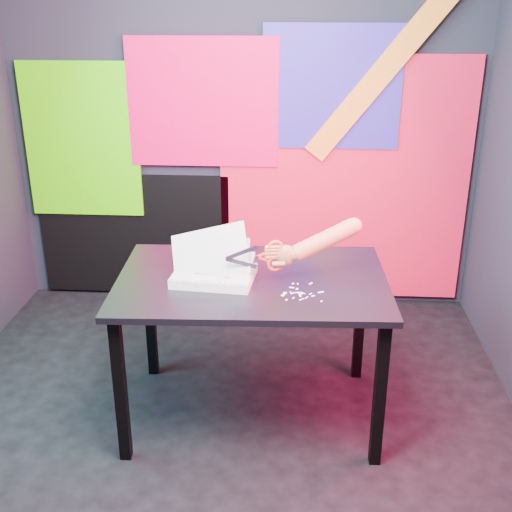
{
  "coord_description": "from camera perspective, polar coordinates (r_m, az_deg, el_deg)",
  "views": [
    {
      "loc": [
        0.35,
        -2.59,
        1.97
      ],
      "look_at": [
        0.17,
        0.12,
        0.87
      ],
      "focal_mm": 45.0,
      "sensor_mm": 36.0,
      "label": 1
    }
  ],
  "objects": [
    {
      "name": "hand_forearm",
      "position": [
        2.91,
        5.56,
        1.24
      ],
      "size": [
        0.43,
        0.14,
        0.21
      ],
      "rotation": [
        0.0,
        0.0,
        0.23
      ],
      "color": "#9E6845",
      "rests_on": "work_table"
    },
    {
      "name": "work_table",
      "position": [
        3.03,
        -0.35,
        -3.43
      ],
      "size": [
        1.29,
        0.89,
        0.75
      ],
      "rotation": [
        0.0,
        0.0,
        0.04
      ],
      "color": "black",
      "rests_on": "ground"
    },
    {
      "name": "scissors",
      "position": [
        2.89,
        1.36,
        -0.0
      ],
      "size": [
        0.26,
        0.07,
        0.15
      ],
      "rotation": [
        0.0,
        0.0,
        0.23
      ],
      "color": "#9295B1",
      "rests_on": "printout_stack"
    },
    {
      "name": "printout_stack",
      "position": [
        2.97,
        -3.77,
        -1.66
      ],
      "size": [
        0.41,
        0.3,
        0.28
      ],
      "rotation": [
        0.0,
        0.0,
        -0.1
      ],
      "color": "silver",
      "rests_on": "work_table"
    },
    {
      "name": "paper_clippings",
      "position": [
        2.85,
        3.89,
        -3.27
      ],
      "size": [
        0.19,
        0.2,
        0.0
      ],
      "color": "white",
      "rests_on": "work_table"
    },
    {
      "name": "room",
      "position": [
        2.69,
        -3.89,
        8.68
      ],
      "size": [
        3.01,
        3.01,
        2.71
      ],
      "color": "black",
      "rests_on": "ground"
    },
    {
      "name": "backdrop",
      "position": [
        4.19,
        -0.3,
        8.1
      ],
      "size": [
        2.88,
        0.05,
        2.08
      ],
      "color": "red",
      "rests_on": "ground"
    }
  ]
}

